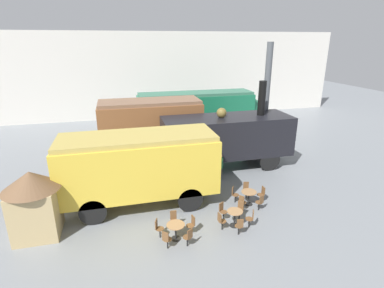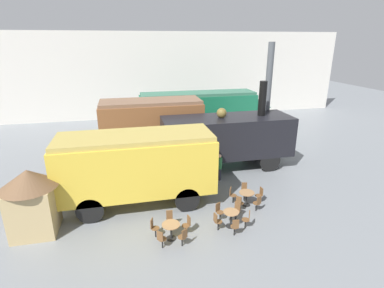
{
  "view_description": "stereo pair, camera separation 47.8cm",
  "coord_description": "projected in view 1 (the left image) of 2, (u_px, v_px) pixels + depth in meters",
  "views": [
    {
      "loc": [
        -3.2,
        -17.11,
        8.08
      ],
      "look_at": [
        1.38,
        1.0,
        1.6
      ],
      "focal_mm": 28.0,
      "sensor_mm": 36.0,
      "label": 1
    },
    {
      "loc": [
        -2.73,
        -17.22,
        8.08
      ],
      "look_at": [
        1.38,
        1.0,
        1.6
      ],
      "focal_mm": 28.0,
      "sensor_mm": 36.0,
      "label": 2
    }
  ],
  "objects": [
    {
      "name": "passenger_coach_wooden",
      "position": [
        151.0,
        123.0,
        21.81
      ],
      "size": [
        7.28,
        2.84,
        4.06
      ],
      "color": "brown",
      "rests_on": "ground_plane"
    },
    {
      "name": "cafe_chair_9",
      "position": [
        174.0,
        219.0,
        13.42
      ],
      "size": [
        0.36,
        0.36,
        0.87
      ],
      "rotation": [
        0.0,
        0.0,
        10.92
      ],
      "color": "black",
      "rests_on": "ground_plane"
    },
    {
      "name": "cafe_table_near",
      "position": [
        235.0,
        215.0,
        13.6
      ],
      "size": [
        0.72,
        0.72,
        0.77
      ],
      "color": "black",
      "rests_on": "ground_plane"
    },
    {
      "name": "cafe_chair_13",
      "position": [
        246.0,
        189.0,
        16.15
      ],
      "size": [
        0.36,
        0.38,
        0.87
      ],
      "rotation": [
        0.0,
        0.0,
        10.76
      ],
      "color": "black",
      "rests_on": "ground_plane"
    },
    {
      "name": "cafe_table_far",
      "position": [
        249.0,
        195.0,
        15.41
      ],
      "size": [
        0.78,
        0.78,
        0.73
      ],
      "color": "black",
      "rests_on": "ground_plane"
    },
    {
      "name": "cafe_chair_14",
      "position": [
        234.0,
        193.0,
        15.64
      ],
      "size": [
        0.4,
        0.39,
        0.87
      ],
      "rotation": [
        0.0,
        0.0,
        12.02
      ],
      "color": "black",
      "rests_on": "ground_plane"
    },
    {
      "name": "cafe_chair_1",
      "position": [
        239.0,
        225.0,
        12.93
      ],
      "size": [
        0.36,
        0.37,
        0.87
      ],
      "rotation": [
        0.0,
        0.0,
        7.75
      ],
      "color": "black",
      "rests_on": "ground_plane"
    },
    {
      "name": "visitor_person",
      "position": [
        220.0,
        166.0,
        18.05
      ],
      "size": [
        0.34,
        0.34,
        1.68
      ],
      "color": "#262633",
      "rests_on": "ground_plane"
    },
    {
      "name": "cafe_chair_5",
      "position": [
        158.0,
        227.0,
        12.81
      ],
      "size": [
        0.39,
        0.38,
        0.87
      ],
      "rotation": [
        0.0,
        0.0,
        5.9
      ],
      "color": "black",
      "rests_on": "ground_plane"
    },
    {
      "name": "cafe_chair_12",
      "position": [
        262.0,
        193.0,
        15.66
      ],
      "size": [
        0.36,
        0.36,
        0.87
      ],
      "rotation": [
        0.0,
        0.0,
        9.5
      ],
      "color": "black",
      "rests_on": "ground_plane"
    },
    {
      "name": "cafe_chair_0",
      "position": [
        221.0,
        220.0,
        13.31
      ],
      "size": [
        0.38,
        0.36,
        0.87
      ],
      "rotation": [
        0.0,
        0.0,
        6.49
      ],
      "color": "black",
      "rests_on": "ground_plane"
    },
    {
      "name": "cafe_table_mid",
      "position": [
        176.0,
        228.0,
        12.7
      ],
      "size": [
        0.78,
        0.78,
        0.71
      ],
      "color": "black",
      "rests_on": "ground_plane"
    },
    {
      "name": "backdrop_wall",
      "position": [
        146.0,
        76.0,
        31.81
      ],
      "size": [
        44.0,
        0.15,
        9.0
      ],
      "color": "silver",
      "rests_on": "ground_plane"
    },
    {
      "name": "ground_plane",
      "position": [
        175.0,
        174.0,
        19.06
      ],
      "size": [
        80.0,
        80.0,
        0.0
      ],
      "primitive_type": "plane",
      "color": "gray"
    },
    {
      "name": "cafe_chair_2",
      "position": [
        251.0,
        218.0,
        13.5
      ],
      "size": [
        0.4,
        0.38,
        0.87
      ],
      "rotation": [
        0.0,
        0.0,
        9.01
      ],
      "color": "black",
      "rests_on": "ground_plane"
    },
    {
      "name": "steam_locomotive",
      "position": [
        227.0,
        136.0,
        19.6
      ],
      "size": [
        8.39,
        2.86,
        5.65
      ],
      "color": "black",
      "rests_on": "ground_plane"
    },
    {
      "name": "support_pillar",
      "position": [
        266.0,
        102.0,
        21.06
      ],
      "size": [
        0.44,
        0.44,
        8.0
      ],
      "color": "#4C5156",
      "rests_on": "ground_plane"
    },
    {
      "name": "cafe_chair_8",
      "position": [
        192.0,
        224.0,
        13.05
      ],
      "size": [
        0.38,
        0.36,
        0.87
      ],
      "rotation": [
        0.0,
        0.0,
        9.67
      ],
      "color": "black",
      "rests_on": "ground_plane"
    },
    {
      "name": "cafe_chair_3",
      "position": [
        240.0,
        209.0,
        14.23
      ],
      "size": [
        0.4,
        0.4,
        0.87
      ],
      "rotation": [
        0.0,
        0.0,
        10.26
      ],
      "color": "black",
      "rests_on": "ground_plane"
    },
    {
      "name": "cafe_chair_10",
      "position": [
        242.0,
        202.0,
        14.84
      ],
      "size": [
        0.41,
        0.4,
        0.87
      ],
      "rotation": [
        0.0,
        0.0,
        6.99
      ],
      "color": "black",
      "rests_on": "ground_plane"
    },
    {
      "name": "cafe_chair_4",
      "position": [
        222.0,
        210.0,
        14.11
      ],
      "size": [
        0.39,
        0.4,
        0.87
      ],
      "rotation": [
        0.0,
        0.0,
        11.52
      ],
      "color": "black",
      "rests_on": "ground_plane"
    },
    {
      "name": "cafe_chair_7",
      "position": [
        188.0,
        236.0,
        12.21
      ],
      "size": [
        0.39,
        0.4,
        0.87
      ],
      "rotation": [
        0.0,
        0.0,
        8.41
      ],
      "color": "black",
      "rests_on": "ground_plane"
    },
    {
      "name": "cafe_chair_6",
      "position": [
        167.0,
        239.0,
        12.06
      ],
      "size": [
        0.4,
        0.41,
        0.87
      ],
      "rotation": [
        0.0,
        0.0,
        7.15
      ],
      "color": "black",
      "rests_on": "ground_plane"
    },
    {
      "name": "ticket_kiosk",
      "position": [
        34.0,
        200.0,
        12.67
      ],
      "size": [
        2.34,
        2.34,
        3.0
      ],
      "color": "tan",
      "rests_on": "ground_plane"
    },
    {
      "name": "cafe_chair_11",
      "position": [
        260.0,
        202.0,
        14.85
      ],
      "size": [
        0.38,
        0.39,
        0.87
      ],
      "rotation": [
        0.0,
        0.0,
        8.25
      ],
      "color": "black",
      "rests_on": "ground_plane"
    },
    {
      "name": "streamlined_locomotive",
      "position": [
        204.0,
        109.0,
        27.12
      ],
      "size": [
        12.3,
        2.57,
        3.74
      ],
      "color": "#196B47",
      "rests_on": "ground_plane"
    },
    {
      "name": "passenger_coach_vintage",
      "position": [
        139.0,
        164.0,
        14.92
      ],
      "size": [
        7.67,
        2.84,
        3.76
      ],
      "color": "gold",
      "rests_on": "ground_plane"
    }
  ]
}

